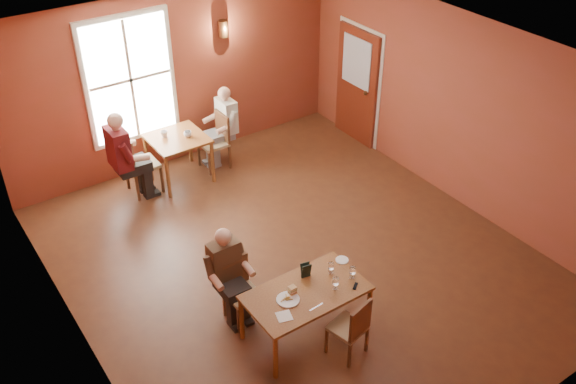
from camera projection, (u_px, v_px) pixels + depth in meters
ground at (296, 259)px, 9.14m from camera, size 6.00×7.00×0.01m
wall_back at (176, 78)px, 10.68m from camera, size 6.00×0.04×3.00m
wall_front at (516, 337)px, 5.91m from camera, size 6.00×0.04×3.00m
wall_left at (69, 255)px, 6.88m from camera, size 0.04×7.00×3.00m
wall_right at (458, 111)px, 9.71m from camera, size 0.04×7.00×3.00m
ceiling at (298, 61)px, 7.45m from camera, size 6.00×7.00×0.04m
window at (130, 80)px, 10.16m from camera, size 1.36×0.10×1.96m
door at (356, 86)px, 11.50m from camera, size 0.12×1.04×2.10m
wall_sconce at (223, 29)px, 10.64m from camera, size 0.16×0.16×0.28m
main_table at (306, 312)px, 7.79m from camera, size 1.46×0.82×0.68m
chair_diner_main at (242, 292)px, 7.94m from camera, size 0.38×0.38×0.87m
diner_main at (243, 282)px, 7.81m from camera, size 0.50×0.50×1.26m
chair_empty at (348, 326)px, 7.48m from camera, size 0.45×0.45×0.85m
plate_food at (288, 299)px, 7.46m from camera, size 0.29×0.29×0.04m
sandwich at (292, 291)px, 7.53m from camera, size 0.08×0.08×0.10m
goblet_a at (331, 268)px, 7.82m from camera, size 0.08×0.08×0.17m
goblet_b at (352, 272)px, 7.74m from camera, size 0.09×0.09×0.18m
goblet_c at (335, 283)px, 7.58m from camera, size 0.09×0.09×0.19m
menu_stand at (306, 270)px, 7.76m from camera, size 0.13×0.08×0.20m
knife at (316, 307)px, 7.38m from camera, size 0.20×0.03×0.00m
napkin at (284, 316)px, 7.26m from camera, size 0.21×0.21×0.01m
side_plate at (342, 260)px, 8.06m from camera, size 0.17×0.17×0.01m
sunglasses at (355, 286)px, 7.66m from camera, size 0.12×0.10×0.01m
second_table at (179, 158)px, 10.69m from camera, size 0.89×0.89×0.79m
chair_diner_white at (213, 142)px, 10.94m from camera, size 0.43×0.43×0.98m
diner_white at (214, 132)px, 10.85m from camera, size 0.54×0.54×1.34m
chair_diner_maroon at (142, 163)px, 10.30m from camera, size 0.47×0.47×1.06m
diner_maroon at (139, 151)px, 10.16m from camera, size 0.60×0.60×1.51m
cup_a at (188, 134)px, 10.46m from camera, size 0.16×0.16×0.10m
cup_b at (164, 134)px, 10.45m from camera, size 0.12×0.12×0.11m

